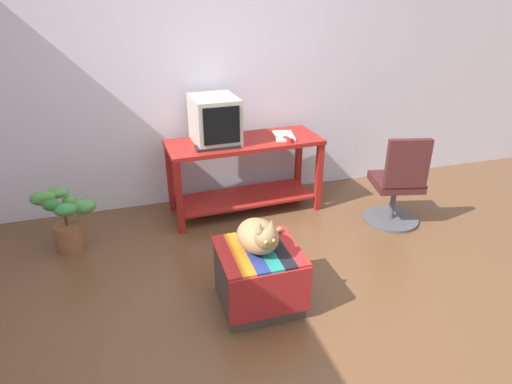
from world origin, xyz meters
The scene contains 12 objects.
ground_plane centered at (0.00, 0.00, 0.00)m, with size 14.00×14.00×0.00m, color brown.
back_wall centered at (0.00, 2.05, 1.30)m, with size 8.00×0.10×2.60m, color silver.
desk centered at (0.15, 1.60, 0.50)m, with size 1.50×0.63×0.74m.
tv_monitor centered at (-0.12, 1.64, 0.95)m, with size 0.42×0.51×0.42m.
keyboard centered at (-0.13, 1.46, 0.75)m, with size 0.40×0.15×0.02m, color black.
book centered at (0.55, 1.58, 0.75)m, with size 0.18×0.29×0.02m, color white.
ottoman_with_blanket centered at (-0.15, 0.17, 0.22)m, with size 0.56×0.55×0.45m.
cat centered at (-0.15, 0.17, 0.56)m, with size 0.39×0.40×0.29m.
potted_plant centered at (-1.48, 1.33, 0.29)m, with size 0.50×0.37×0.56m.
office_chair centered at (1.43, 0.91, 0.39)m, with size 0.52×0.52×0.89m.
stapler centered at (0.54, 1.44, 0.76)m, with size 0.04×0.11×0.04m, color #A31E1E.
pen centered at (0.62, 1.66, 0.75)m, with size 0.01×0.01×0.14m, color #2351B2.
Camera 1 is at (-0.89, -2.20, 2.06)m, focal length 30.47 mm.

